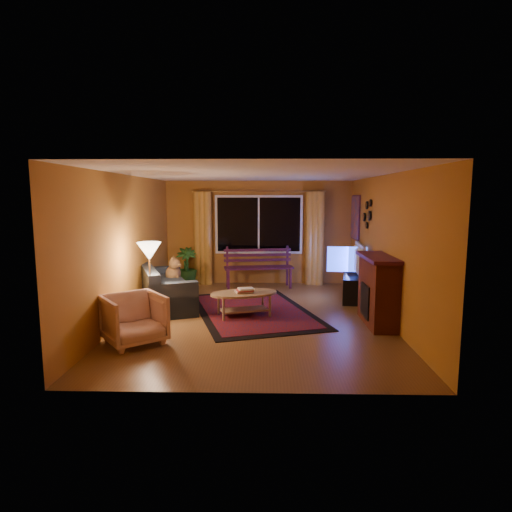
{
  "coord_description": "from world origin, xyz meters",
  "views": [
    {
      "loc": [
        0.19,
        -7.4,
        2.12
      ],
      "look_at": [
        0.0,
        0.3,
        1.05
      ],
      "focal_mm": 30.0,
      "sensor_mm": 36.0,
      "label": 1
    }
  ],
  "objects_px": {
    "tv_console": "(353,287)",
    "sofa": "(166,286)",
    "floor_lamp": "(150,283)",
    "armchair": "(134,317)",
    "coffee_table": "(244,304)",
    "bench": "(259,278)"
  },
  "relations": [
    {
      "from": "bench",
      "to": "tv_console",
      "type": "xyz_separation_m",
      "value": [
        1.99,
        -1.09,
        0.02
      ]
    },
    {
      "from": "floor_lamp",
      "to": "tv_console",
      "type": "xyz_separation_m",
      "value": [
        3.77,
        1.71,
        -0.42
      ]
    },
    {
      "from": "tv_console",
      "to": "coffee_table",
      "type": "bearing_deg",
      "value": -137.83
    },
    {
      "from": "sofa",
      "to": "armchair",
      "type": "relative_size",
      "value": 2.47
    },
    {
      "from": "bench",
      "to": "floor_lamp",
      "type": "relative_size",
      "value": 1.18
    },
    {
      "from": "coffee_table",
      "to": "tv_console",
      "type": "height_order",
      "value": "tv_console"
    },
    {
      "from": "sofa",
      "to": "floor_lamp",
      "type": "distance_m",
      "value": 1.06
    },
    {
      "from": "tv_console",
      "to": "armchair",
      "type": "bearing_deg",
      "value": -131.98
    },
    {
      "from": "floor_lamp",
      "to": "tv_console",
      "type": "distance_m",
      "value": 4.16
    },
    {
      "from": "armchair",
      "to": "coffee_table",
      "type": "distance_m",
      "value": 2.12
    },
    {
      "from": "bench",
      "to": "armchair",
      "type": "bearing_deg",
      "value": -122.87
    },
    {
      "from": "armchair",
      "to": "bench",
      "type": "bearing_deg",
      "value": 28.14
    },
    {
      "from": "armchair",
      "to": "coffee_table",
      "type": "relative_size",
      "value": 0.67
    },
    {
      "from": "tv_console",
      "to": "sofa",
      "type": "bearing_deg",
      "value": -158.72
    },
    {
      "from": "sofa",
      "to": "tv_console",
      "type": "bearing_deg",
      "value": -11.39
    },
    {
      "from": "sofa",
      "to": "armchair",
      "type": "bearing_deg",
      "value": -110.75
    },
    {
      "from": "floor_lamp",
      "to": "sofa",
      "type": "bearing_deg",
      "value": 89.07
    },
    {
      "from": "armchair",
      "to": "tv_console",
      "type": "xyz_separation_m",
      "value": [
        3.72,
        2.81,
        -0.15
      ]
    },
    {
      "from": "floor_lamp",
      "to": "coffee_table",
      "type": "bearing_deg",
      "value": 13.4
    },
    {
      "from": "coffee_table",
      "to": "floor_lamp",
      "type": "bearing_deg",
      "value": -166.6
    },
    {
      "from": "bench",
      "to": "coffee_table",
      "type": "xyz_separation_m",
      "value": [
        -0.22,
        -2.43,
        -0.02
      ]
    },
    {
      "from": "armchair",
      "to": "sofa",
      "type": "bearing_deg",
      "value": 53.03
    }
  ]
}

